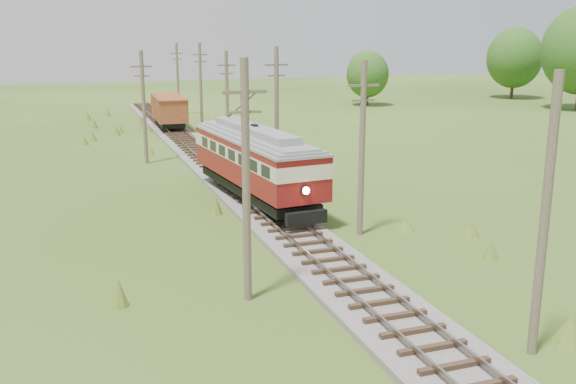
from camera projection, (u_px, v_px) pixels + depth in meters
name	position (u px, v px, depth m)	size (l,w,h in m)	color
railbed_main	(221.00, 172.00, 45.75)	(3.60, 96.00, 0.57)	#605B54
streetcar	(255.00, 157.00, 37.15)	(4.43, 13.59, 6.16)	black
gondola	(169.00, 109.00, 66.52)	(3.28, 9.06, 2.97)	black
gravel_pile	(217.00, 134.00, 60.15)	(3.79, 4.02, 1.38)	gray
utility_pole_r_1	(545.00, 219.00, 19.14)	(0.30, 0.30, 8.80)	brown
utility_pole_r_2	(362.00, 147.00, 31.12)	(1.60, 0.30, 8.60)	brown
utility_pole_r_3	(277.00, 113.00, 42.96)	(1.60, 0.30, 9.00)	brown
utility_pole_r_4	(227.00, 99.00, 54.89)	(1.60, 0.30, 8.40)	brown
utility_pole_r_5	(201.00, 85.00, 66.88)	(1.60, 0.30, 8.90)	brown
utility_pole_r_6	(178.00, 78.00, 78.76)	(1.60, 0.30, 8.70)	brown
utility_pole_l_a	(246.00, 180.00, 23.18)	(1.60, 0.30, 9.00)	brown
utility_pole_l_b	(144.00, 106.00, 48.81)	(1.60, 0.30, 8.60)	brown
tree_right_5	(515.00, 58.00, 98.85)	(8.40, 8.40, 10.82)	#38281C
tree_mid_b	(368.00, 74.00, 89.17)	(5.88, 5.88, 7.57)	#38281C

